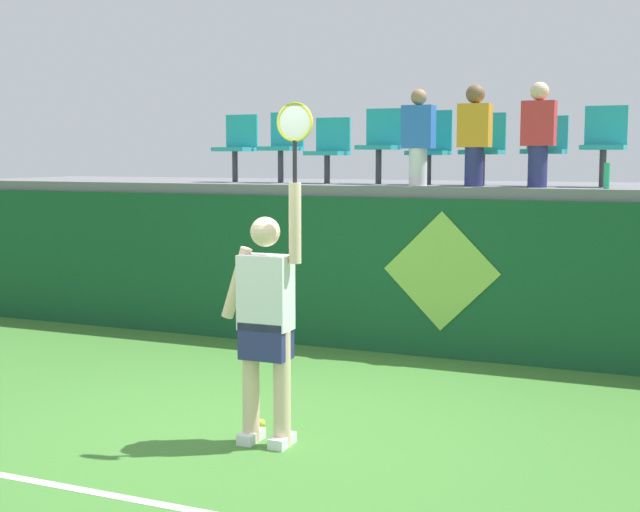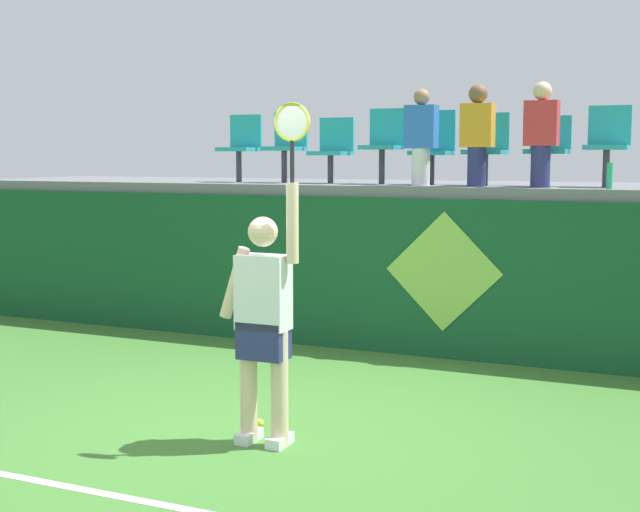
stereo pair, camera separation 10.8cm
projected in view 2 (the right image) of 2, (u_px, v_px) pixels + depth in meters
ground_plane at (245, 430)px, 7.01m from camera, size 40.00×40.00×0.00m
court_back_wall at (386, 275)px, 9.78m from camera, size 12.35×0.20×1.70m
spectator_platform at (422, 188)px, 10.79m from camera, size 12.35×2.56×0.12m
court_baseline_stripe at (125, 498)px, 5.63m from camera, size 11.12×0.08×0.01m
tennis_player at (264, 317)px, 6.58m from camera, size 0.75×0.26×2.53m
tennis_ball at (260, 423)px, 7.10m from camera, size 0.07×0.07×0.07m
water_bottle at (610, 176)px, 8.85m from camera, size 0.06×0.06×0.26m
stadium_chair_0 at (242, 144)px, 11.18m from camera, size 0.44×0.42×0.84m
stadium_chair_1 at (287, 143)px, 10.92m from camera, size 0.44×0.42×0.86m
stadium_chair_2 at (333, 147)px, 10.67m from camera, size 0.44×0.42×0.79m
stadium_chair_3 at (384, 141)px, 10.40m from camera, size 0.44×0.42×0.88m
stadium_chair_4 at (434, 145)px, 10.16m from camera, size 0.44×0.42×0.85m
stadium_chair_5 at (487, 145)px, 9.90m from camera, size 0.44×0.42×0.81m
stadium_chair_6 at (549, 146)px, 9.62m from camera, size 0.44×0.42×0.76m
stadium_chair_7 at (608, 141)px, 9.37m from camera, size 0.44×0.42×0.86m
spectator_0 at (541, 133)px, 9.22m from camera, size 0.34×0.20×1.09m
spectator_1 at (477, 133)px, 9.50m from camera, size 0.34×0.20×1.08m
spectator_2 at (421, 136)px, 9.73m from camera, size 0.34×0.20×1.05m
wall_signage_mount at (442, 358)px, 9.50m from camera, size 1.27×0.01×1.57m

